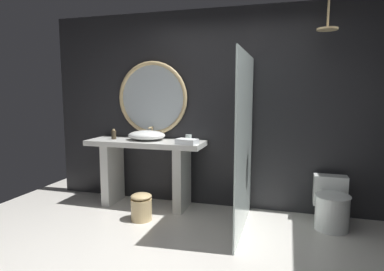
{
  "coord_description": "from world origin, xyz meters",
  "views": [
    {
      "loc": [
        0.9,
        -2.41,
        1.52
      ],
      "look_at": [
        -0.06,
        0.84,
        1.08
      ],
      "focal_mm": 30.81,
      "sensor_mm": 36.0,
      "label": 1
    }
  ],
  "objects_px": {
    "round_wall_mirror": "(152,98)",
    "rain_shower_head": "(328,27)",
    "tumbler_cup": "(189,138)",
    "soap_dispenser": "(114,135)",
    "waste_bin": "(141,207)",
    "vessel_sink": "(147,135)",
    "folded_hand_towel": "(187,142)",
    "toilet": "(331,205)"
  },
  "relations": [
    {
      "from": "rain_shower_head",
      "to": "toilet",
      "type": "distance_m",
      "value": 1.97
    },
    {
      "from": "round_wall_mirror",
      "to": "folded_hand_towel",
      "type": "height_order",
      "value": "round_wall_mirror"
    },
    {
      "from": "vessel_sink",
      "to": "soap_dispenser",
      "type": "distance_m",
      "value": 0.47
    },
    {
      "from": "round_wall_mirror",
      "to": "rain_shower_head",
      "type": "relative_size",
      "value": 3.21
    },
    {
      "from": "soap_dispenser",
      "to": "waste_bin",
      "type": "xyz_separation_m",
      "value": [
        0.62,
        -0.49,
        -0.79
      ]
    },
    {
      "from": "rain_shower_head",
      "to": "toilet",
      "type": "xyz_separation_m",
      "value": [
        0.14,
        0.03,
        -1.96
      ]
    },
    {
      "from": "toilet",
      "to": "waste_bin",
      "type": "bearing_deg",
      "value": -168.77
    },
    {
      "from": "vessel_sink",
      "to": "folded_hand_towel",
      "type": "height_order",
      "value": "vessel_sink"
    },
    {
      "from": "vessel_sink",
      "to": "round_wall_mirror",
      "type": "distance_m",
      "value": 0.53
    },
    {
      "from": "folded_hand_towel",
      "to": "vessel_sink",
      "type": "bearing_deg",
      "value": 162.43
    },
    {
      "from": "tumbler_cup",
      "to": "folded_hand_towel",
      "type": "distance_m",
      "value": 0.18
    },
    {
      "from": "soap_dispenser",
      "to": "round_wall_mirror",
      "type": "xyz_separation_m",
      "value": [
        0.47,
        0.26,
        0.49
      ]
    },
    {
      "from": "soap_dispenser",
      "to": "vessel_sink",
      "type": "bearing_deg",
      "value": 5.55
    },
    {
      "from": "waste_bin",
      "to": "folded_hand_towel",
      "type": "relative_size",
      "value": 1.29
    },
    {
      "from": "round_wall_mirror",
      "to": "folded_hand_towel",
      "type": "bearing_deg",
      "value": -33.18
    },
    {
      "from": "rain_shower_head",
      "to": "toilet",
      "type": "bearing_deg",
      "value": 11.83
    },
    {
      "from": "round_wall_mirror",
      "to": "waste_bin",
      "type": "bearing_deg",
      "value": -78.19
    },
    {
      "from": "tumbler_cup",
      "to": "soap_dispenser",
      "type": "xyz_separation_m",
      "value": [
        -1.06,
        -0.02,
        0.01
      ]
    },
    {
      "from": "waste_bin",
      "to": "folded_hand_towel",
      "type": "height_order",
      "value": "folded_hand_towel"
    },
    {
      "from": "vessel_sink",
      "to": "rain_shower_head",
      "type": "relative_size",
      "value": 1.61
    },
    {
      "from": "vessel_sink",
      "to": "soap_dispenser",
      "type": "bearing_deg",
      "value": -174.45
    },
    {
      "from": "rain_shower_head",
      "to": "vessel_sink",
      "type": "bearing_deg",
      "value": 176.44
    },
    {
      "from": "round_wall_mirror",
      "to": "folded_hand_towel",
      "type": "xyz_separation_m",
      "value": [
        0.62,
        -0.41,
        -0.52
      ]
    },
    {
      "from": "vessel_sink",
      "to": "waste_bin",
      "type": "xyz_separation_m",
      "value": [
        0.16,
        -0.53,
        -0.79
      ]
    },
    {
      "from": "round_wall_mirror",
      "to": "rain_shower_head",
      "type": "xyz_separation_m",
      "value": [
        2.18,
        -0.35,
        0.77
      ]
    },
    {
      "from": "vessel_sink",
      "to": "folded_hand_towel",
      "type": "relative_size",
      "value": 1.97
    },
    {
      "from": "rain_shower_head",
      "to": "folded_hand_towel",
      "type": "xyz_separation_m",
      "value": [
        -1.55,
        -0.06,
        -1.29
      ]
    },
    {
      "from": "waste_bin",
      "to": "vessel_sink",
      "type": "bearing_deg",
      "value": 106.19
    },
    {
      "from": "round_wall_mirror",
      "to": "soap_dispenser",
      "type": "bearing_deg",
      "value": -151.25
    },
    {
      "from": "waste_bin",
      "to": "folded_hand_towel",
      "type": "bearing_deg",
      "value": 35.76
    },
    {
      "from": "vessel_sink",
      "to": "toilet",
      "type": "relative_size",
      "value": 0.9
    },
    {
      "from": "tumbler_cup",
      "to": "soap_dispenser",
      "type": "height_order",
      "value": "soap_dispenser"
    },
    {
      "from": "soap_dispenser",
      "to": "round_wall_mirror",
      "type": "height_order",
      "value": "round_wall_mirror"
    },
    {
      "from": "tumbler_cup",
      "to": "soap_dispenser",
      "type": "bearing_deg",
      "value": -178.66
    },
    {
      "from": "tumbler_cup",
      "to": "toilet",
      "type": "xyz_separation_m",
      "value": [
        1.73,
        -0.09,
        -0.69
      ]
    },
    {
      "from": "soap_dispenser",
      "to": "waste_bin",
      "type": "bearing_deg",
      "value": -38.16
    },
    {
      "from": "tumbler_cup",
      "to": "round_wall_mirror",
      "type": "bearing_deg",
      "value": 158.66
    },
    {
      "from": "soap_dispenser",
      "to": "tumbler_cup",
      "type": "bearing_deg",
      "value": 1.34
    },
    {
      "from": "toilet",
      "to": "folded_hand_towel",
      "type": "relative_size",
      "value": 2.2
    },
    {
      "from": "soap_dispenser",
      "to": "folded_hand_towel",
      "type": "bearing_deg",
      "value": -7.93
    },
    {
      "from": "round_wall_mirror",
      "to": "toilet",
      "type": "xyz_separation_m",
      "value": [
        2.32,
        -0.32,
        -1.19
      ]
    },
    {
      "from": "vessel_sink",
      "to": "toilet",
      "type": "distance_m",
      "value": 2.42
    }
  ]
}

